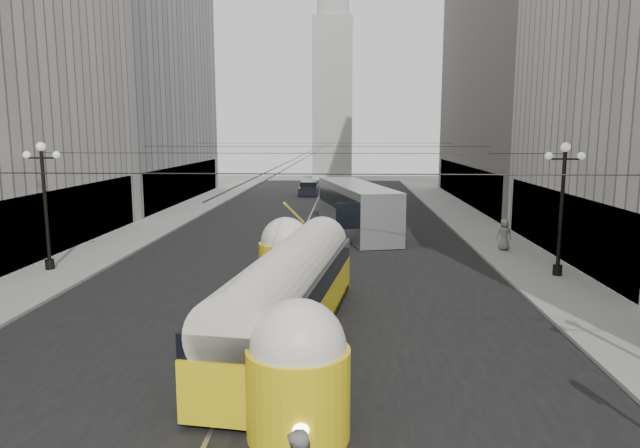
# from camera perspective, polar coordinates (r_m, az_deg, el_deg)

# --- Properties ---
(road) EXTENTS (20.00, 85.00, 0.02)m
(road) POSITION_cam_1_polar(r_m,az_deg,el_deg) (42.54, -0.50, -0.33)
(road) COLOR black
(road) RESTS_ON ground
(sidewalk_left) EXTENTS (4.00, 72.00, 0.15)m
(sidewalk_left) POSITION_cam_1_polar(r_m,az_deg,el_deg) (48.13, -14.67, 0.56)
(sidewalk_left) COLOR gray
(sidewalk_left) RESTS_ON ground
(sidewalk_right) EXTENTS (4.00, 72.00, 0.15)m
(sidewalk_right) POSITION_cam_1_polar(r_m,az_deg,el_deg) (46.91, 14.55, 0.35)
(sidewalk_right) COLOR gray
(sidewalk_right) RESTS_ON ground
(rail_left) EXTENTS (0.12, 85.00, 0.04)m
(rail_left) POSITION_cam_1_polar(r_m,az_deg,el_deg) (42.59, -1.51, -0.33)
(rail_left) COLOR gray
(rail_left) RESTS_ON ground
(rail_right) EXTENTS (0.12, 85.00, 0.04)m
(rail_right) POSITION_cam_1_polar(r_m,az_deg,el_deg) (42.51, 0.51, -0.34)
(rail_right) COLOR gray
(rail_right) RESTS_ON ground
(building_left_far) EXTENTS (12.60, 28.60, 28.60)m
(building_left_far) POSITION_cam_1_polar(r_m,az_deg,el_deg) (62.06, -19.10, 15.40)
(building_left_far) COLOR #999999
(building_left_far) RESTS_ON ground
(building_right_far) EXTENTS (12.60, 32.60, 32.60)m
(building_right_far) POSITION_cam_1_polar(r_m,az_deg,el_deg) (60.75, 20.56, 17.37)
(building_right_far) COLOR #514C47
(building_right_far) RESTS_ON ground
(distant_tower) EXTENTS (6.00, 6.00, 31.36)m
(distant_tower) POSITION_cam_1_polar(r_m,az_deg,el_deg) (89.79, 1.29, 14.19)
(distant_tower) COLOR #B2AFA8
(distant_tower) RESTS_ON ground
(lamppost_left_mid) EXTENTS (1.86, 0.44, 6.37)m
(lamppost_left_mid) POSITION_cam_1_polar(r_m,az_deg,el_deg) (31.42, -25.81, 2.31)
(lamppost_left_mid) COLOR black
(lamppost_left_mid) RESTS_ON sidewalk_left
(lamppost_right_mid) EXTENTS (1.86, 0.44, 6.37)m
(lamppost_right_mid) POSITION_cam_1_polar(r_m,az_deg,el_deg) (29.40, 23.04, 2.09)
(lamppost_right_mid) COLOR black
(lamppost_right_mid) RESTS_ON sidewalk_right
(catenary) EXTENTS (25.00, 72.00, 0.23)m
(catenary) POSITION_cam_1_polar(r_m,az_deg,el_deg) (40.97, -0.43, 7.57)
(catenary) COLOR black
(catenary) RESTS_ON ground
(streetcar) EXTENTS (4.06, 15.11, 3.32)m
(streetcar) POSITION_cam_1_polar(r_m,az_deg,el_deg) (19.39, -3.03, -6.90)
(streetcar) COLOR yellow
(streetcar) RESTS_ON ground
(city_bus) EXTENTS (5.81, 13.86, 3.41)m
(city_bus) POSITION_cam_1_polar(r_m,az_deg,el_deg) (40.37, 3.60, 1.82)
(city_bus) COLOR #A1A4A6
(city_bus) RESTS_ON ground
(sedan_white_far) EXTENTS (2.37, 4.94, 1.51)m
(sedan_white_far) POSITION_cam_1_polar(r_m,az_deg,el_deg) (51.17, 5.32, 2.00)
(sedan_white_far) COLOR white
(sedan_white_far) RESTS_ON ground
(sedan_dark_far) EXTENTS (2.08, 4.97, 1.56)m
(sedan_dark_far) POSITION_cam_1_polar(r_m,az_deg,el_deg) (64.77, -1.11, 3.54)
(sedan_dark_far) COLOR black
(sedan_dark_far) RESTS_ON ground
(pedestrian_crossing_a) EXTENTS (0.41, 0.60, 1.60)m
(pedestrian_crossing_a) POSITION_cam_1_polar(r_m,az_deg,el_deg) (15.85, -9.89, -13.90)
(pedestrian_crossing_a) COLOR black
(pedestrian_crossing_a) RESTS_ON ground
(pedestrian_sidewalk_right) EXTENTS (0.94, 0.63, 1.84)m
(pedestrian_sidewalk_right) POSITION_cam_1_polar(r_m,az_deg,el_deg) (35.11, 17.94, -1.02)
(pedestrian_sidewalk_right) COLOR gray
(pedestrian_sidewalk_right) RESTS_ON sidewalk_right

